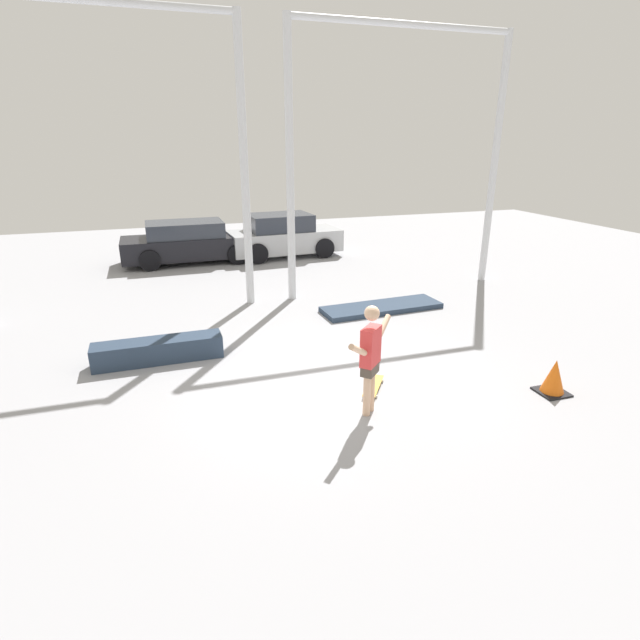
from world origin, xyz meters
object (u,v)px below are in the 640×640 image
at_px(manual_pad, 382,307).
at_px(parked_car_silver, 283,236).
at_px(skateboarder, 370,354).
at_px(skateboard, 373,386).
at_px(traffic_cone, 554,377).
at_px(grind_box, 158,350).
at_px(parked_car_black, 190,242).

distance_m(manual_pad, parked_car_silver, 6.76).
bearing_deg(parked_car_silver, skateboarder, -101.27).
distance_m(skateboarder, skateboard, 1.20).
bearing_deg(traffic_cone, manual_pad, 100.39).
bearing_deg(grind_box, traffic_cone, -28.64).
bearing_deg(grind_box, skateboard, -34.37).
bearing_deg(parked_car_black, traffic_cone, -67.55).
xyz_separation_m(manual_pad, traffic_cone, (0.88, -4.83, 0.23)).
distance_m(skateboard, traffic_cone, 2.99).
height_order(manual_pad, parked_car_black, parked_car_black).
relative_size(skateboarder, parked_car_black, 0.38).
xyz_separation_m(skateboarder, grind_box, (-3.04, 3.01, -0.77)).
xyz_separation_m(skateboarder, parked_car_silver, (1.47, 11.12, -0.26)).
height_order(parked_car_black, traffic_cone, parked_car_black).
distance_m(parked_car_black, traffic_cone, 12.60).
height_order(parked_car_black, parked_car_silver, parked_car_silver).
relative_size(skateboard, grind_box, 0.34).
relative_size(skateboarder, traffic_cone, 2.91).
bearing_deg(skateboard, traffic_cone, -75.72).
bearing_deg(parked_car_silver, parked_car_black, 174.86).
distance_m(parked_car_silver, traffic_cone, 11.63).
bearing_deg(traffic_cone, skateboarder, 173.19).
height_order(skateboarder, manual_pad, skateboarder).
height_order(skateboard, parked_car_black, parked_car_black).
distance_m(grind_box, parked_car_black, 8.30).
bearing_deg(traffic_cone, parked_car_black, 113.11).
height_order(grind_box, traffic_cone, traffic_cone).
distance_m(skateboarder, manual_pad, 5.08).
height_order(parked_car_silver, traffic_cone, parked_car_silver).
distance_m(manual_pad, parked_car_black, 7.91).
bearing_deg(traffic_cone, grind_box, 151.36).
xyz_separation_m(skateboarder, skateboard, (0.38, 0.67, -0.92)).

